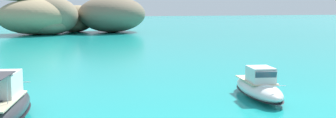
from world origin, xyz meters
TOP-DOWN VIEW (x-y plane):
  - islet_large at (-6.64, 69.83)m, footprint 17.96×18.03m
  - islet_small at (5.25, 72.59)m, footprint 21.82×19.49m
  - motorboat_white at (3.45, 8.27)m, footprint 3.00×6.38m
  - channel_buoy at (-9.72, 13.56)m, footprint 0.56×0.56m

SIDE VIEW (x-z plane):
  - channel_buoy at x=-9.72m, z-range -0.40..1.08m
  - motorboat_white at x=3.45m, z-range -0.30..1.52m
  - islet_large at x=-6.64m, z-range -0.91..7.28m
  - islet_small at x=5.25m, z-range -0.30..6.92m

